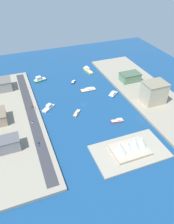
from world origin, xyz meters
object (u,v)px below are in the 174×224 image
at_px(pickup_red, 32,107).
at_px(office_block_beige, 154,93).
at_px(terminal_long_green, 130,77).
at_px(ferry_white_commuter, 48,108).
at_px(hatchback_blue, 38,143).
at_px(ferry_green_doubledeck, 40,79).
at_px(warehouse_low_gray, 5,145).
at_px(catamaran_blue, 113,94).
at_px(opera_landmark, 131,146).
at_px(tugboat_red, 118,121).
at_px(water_taxi_orange, 77,113).
at_px(sedan_silver, 32,122).
at_px(carpark_squat_concrete, 0,85).
at_px(barge_flat_brown, 88,89).
at_px(traffic_light_waterfront, 35,108).
at_px(patrol_launch_navy, 73,82).
at_px(ferry_yellow_fast, 88,70).

bearing_deg(pickup_red, office_block_beige, 163.66).
bearing_deg(terminal_long_green, office_block_beige, 88.48).
height_order(ferry_white_commuter, hatchback_blue, ferry_white_commuter).
height_order(ferry_green_doubledeck, warehouse_low_gray, warehouse_low_gray).
bearing_deg(catamaran_blue, terminal_long_green, -149.29).
bearing_deg(opera_landmark, tugboat_red, -102.64).
height_order(water_taxi_orange, office_block_beige, office_block_beige).
bearing_deg(catamaran_blue, sedan_silver, 11.87).
height_order(catamaran_blue, carpark_squat_concrete, carpark_squat_concrete).
relative_size(barge_flat_brown, catamaran_blue, 1.30).
xyz_separation_m(terminal_long_green, sedan_silver, (161.02, 49.56, -5.52)).
bearing_deg(tugboat_red, traffic_light_waterfront, -31.50).
bearing_deg(water_taxi_orange, ferry_white_commuter, -36.93).
relative_size(hatchback_blue, pickup_red, 1.03).
distance_m(patrol_launch_navy, water_taxi_orange, 82.25).
xyz_separation_m(water_taxi_orange, warehouse_low_gray, (88.81, 36.08, 8.82)).
xyz_separation_m(ferry_green_doubledeck, sedan_silver, (29.81, 104.96, 1.17)).
height_order(water_taxi_orange, ferry_green_doubledeck, ferry_green_doubledeck).
xyz_separation_m(water_taxi_orange, pickup_red, (51.48, -30.48, 2.69)).
relative_size(barge_flat_brown, carpark_squat_concrete, 0.71).
height_order(water_taxi_orange, catamaran_blue, catamaran_blue).
bearing_deg(carpark_squat_concrete, opera_landmark, 123.58).
bearing_deg(pickup_red, traffic_light_waterfront, 110.44).
bearing_deg(barge_flat_brown, catamaran_blue, 137.72).
xyz_separation_m(carpark_squat_concrete, office_block_beige, (-188.99, 107.32, 6.91)).
xyz_separation_m(tugboat_red, carpark_squat_concrete, (127.40, -125.77, 9.10)).
bearing_deg(ferry_green_doubledeck, barge_flat_brown, 138.94).
bearing_deg(sedan_silver, ferry_yellow_fast, -136.02).
xyz_separation_m(water_taxi_orange, sedan_silver, (56.69, 1.11, 2.70)).
bearing_deg(sedan_silver, traffic_light_waterfront, -110.77).
xyz_separation_m(tugboat_red, opera_landmark, (11.09, 49.45, 7.43)).
relative_size(patrol_launch_navy, office_block_beige, 0.36).
height_order(carpark_squat_concrete, hatchback_blue, carpark_squat_concrete).
distance_m(traffic_light_waterfront, opera_landmark, 130.16).
distance_m(ferry_yellow_fast, terminal_long_green, 76.89).
distance_m(tugboat_red, ferry_green_doubledeck, 152.96).
distance_m(patrol_launch_navy, tugboat_red, 114.19).
xyz_separation_m(ferry_yellow_fast, opera_landmark, (27.24, 191.44, 6.57)).
height_order(ferry_white_commuter, ferry_green_doubledeck, ferry_green_doubledeck).
relative_size(ferry_white_commuter, hatchback_blue, 3.64).
bearing_deg(barge_flat_brown, terminal_long_green, 179.07).
bearing_deg(warehouse_low_gray, pickup_red, -119.29).
bearing_deg(patrol_launch_navy, ferry_yellow_fast, -140.36).
bearing_deg(opera_landmark, warehouse_low_gray, -21.40).
relative_size(barge_flat_brown, ferry_yellow_fast, 0.86).
bearing_deg(ferry_yellow_fast, warehouse_low_gray, 44.77).
relative_size(patrol_launch_navy, terminal_long_green, 0.36).
relative_size(sedan_silver, opera_landmark, 0.13).
bearing_deg(pickup_red, barge_flat_brown, -167.61).
distance_m(catamaran_blue, pickup_red, 115.06).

